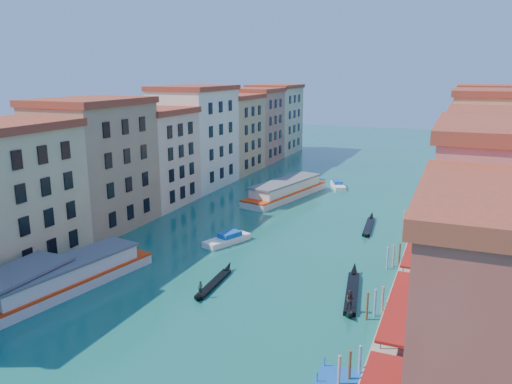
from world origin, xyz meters
TOP-DOWN VIEW (x-y plane):
  - left_bank_palazzos at (-26.00, 64.68)m, footprint 12.80×128.40m
  - right_bank_palazzos at (30.00, 65.00)m, footprint 12.80×128.40m
  - quay at (22.00, 65.00)m, footprint 4.00×140.00m
  - restaurant_awnings at (22.19, 23.00)m, footprint 3.20×44.55m
  - mooring_poles_right at (19.10, 28.80)m, footprint 1.44×54.24m
  - vaporetto_near at (-14.00, 19.29)m, footprint 8.77×22.39m
  - vaporetto_far at (-4.83, 68.31)m, footprint 10.31×23.43m
  - gondola_fore at (0.80, 26.51)m, footprint 1.42×10.69m
  - gondola_right at (16.04, 29.77)m, footprint 3.13×13.55m
  - gondola_far at (13.46, 55.12)m, footprint 1.83×11.87m
  - motorboat_mid at (-3.95, 40.21)m, footprint 4.94×7.73m
  - motorboat_far at (2.56, 80.49)m, footprint 4.69×7.19m

SIDE VIEW (x-z plane):
  - gondola_far at x=13.46m, z-range -0.50..1.18m
  - gondola_fore at x=0.80m, z-range -0.71..1.42m
  - quay at x=22.00m, z-range 0.00..1.00m
  - gondola_right at x=16.04m, z-range -0.84..1.87m
  - motorboat_far at x=2.56m, z-range -0.16..1.27m
  - motorboat_mid at x=-3.95m, z-range -0.17..1.36m
  - mooring_poles_right at x=19.10m, z-range -0.30..2.90m
  - vaporetto_near at x=-14.00m, z-range -0.16..3.09m
  - vaporetto_far at x=-4.83m, z-range -0.17..3.23m
  - restaurant_awnings at x=22.19m, z-range 1.43..4.55m
  - left_bank_palazzos at x=-26.00m, z-range -0.79..20.21m
  - right_bank_palazzos at x=30.00m, z-range -0.75..20.25m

